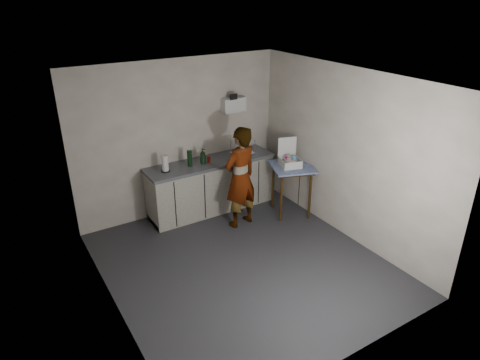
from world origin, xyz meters
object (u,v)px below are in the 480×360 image
soda_can (209,159)px  dark_bottle (190,158)px  bakery_box (290,160)px  paper_towel (165,164)px  kitchen_counter (211,187)px  soap_bottle (203,156)px  dish_rack (242,151)px  side_table (292,172)px  standing_man (240,178)px

soda_can → dark_bottle: (-0.34, 0.01, 0.08)m
dark_bottle → bakery_box: (1.45, -0.78, -0.07)m
paper_towel → dark_bottle: bearing=-0.8°
paper_towel → kitchen_counter: bearing=0.9°
soap_bottle → dish_rack: (0.80, 0.04, -0.07)m
paper_towel → dish_rack: bearing=0.6°
kitchen_counter → paper_towel: bearing=-179.1°
bakery_box → side_table: bearing=-33.2°
standing_man → bakery_box: (0.91, -0.09, 0.14)m
standing_man → dish_rack: 0.87m
soap_bottle → kitchen_counter: bearing=13.6°
soap_bottle → dark_bottle: size_ratio=0.97×
soda_can → paper_towel: (-0.77, 0.02, 0.07)m
side_table → standing_man: 0.95m
dark_bottle → dish_rack: dark_bottle is taller
paper_towel → dish_rack: (1.45, 0.02, -0.07)m
soap_bottle → paper_towel: 0.66m
side_table → paper_towel: size_ratio=3.28×
soap_bottle → standing_man: bearing=-65.1°
dish_rack → standing_man: bearing=-124.2°
dark_bottle → bakery_box: size_ratio=0.60×
dish_rack → bakery_box: size_ratio=0.85×
soap_bottle → bakery_box: (1.22, -0.76, -0.07)m
side_table → bakery_box: bakery_box is taller
kitchen_counter → standing_man: size_ratio=1.34×
bakery_box → paper_towel: bearing=174.0°
standing_man → paper_towel: 1.21m
paper_towel → soda_can: bearing=-1.5°
kitchen_counter → dark_bottle: size_ratio=8.31×
dark_bottle → paper_towel: bearing=179.2°
kitchen_counter → soap_bottle: size_ratio=8.56×
soap_bottle → dark_bottle: dark_bottle is taller
soap_bottle → paper_towel: size_ratio=0.98×
dark_bottle → soda_can: bearing=-2.4°
dark_bottle → bakery_box: bakery_box is taller
side_table → standing_man: standing_man is taller
standing_man → dish_rack: (0.48, 0.71, 0.13)m
kitchen_counter → soda_can: size_ratio=20.55×
kitchen_counter → dish_rack: bearing=0.2°
soap_bottle → soda_can: size_ratio=2.40×
paper_towel → bakery_box: (1.88, -0.79, -0.06)m
bakery_box → soda_can: bearing=162.1°
paper_towel → bakery_box: bearing=-22.7°
bakery_box → standing_man: bearing=-168.9°
soap_bottle → dish_rack: bearing=2.8°
standing_man → dish_rack: size_ratio=4.39×
soda_can → dish_rack: size_ratio=0.29×
side_table → kitchen_counter: bearing=163.0°
standing_man → dish_rack: standing_man is taller
soda_can → dish_rack: bearing=3.0°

